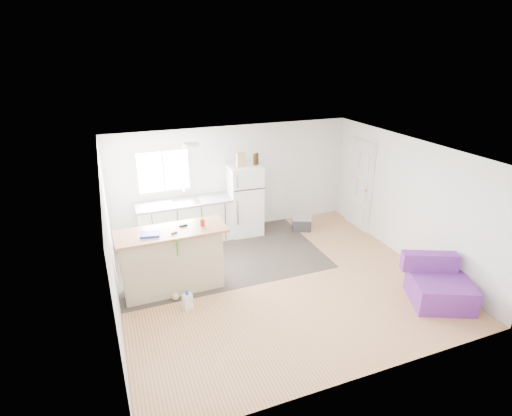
{
  "coord_description": "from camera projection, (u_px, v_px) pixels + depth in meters",
  "views": [
    {
      "loc": [
        -2.63,
        -5.7,
        3.97
      ],
      "look_at": [
        -0.16,
        0.7,
        1.19
      ],
      "focal_mm": 28.0,
      "sensor_mm": 36.0,
      "label": 1
    }
  ],
  "objects": [
    {
      "name": "cleaner_jug",
      "position": [
        188.0,
        301.0,
        6.46
      ],
      "size": [
        0.17,
        0.14,
        0.33
      ],
      "rotation": [
        0.0,
        0.0,
        0.3
      ],
      "color": "white",
      "rests_on": "floor"
    },
    {
      "name": "refrigerator",
      "position": [
        245.0,
        200.0,
        8.91
      ],
      "size": [
        0.73,
        0.7,
        1.59
      ],
      "rotation": [
        0.0,
        0.0,
        -0.05
      ],
      "color": "white",
      "rests_on": "floor"
    },
    {
      "name": "tool_a",
      "position": [
        183.0,
        225.0,
        6.8
      ],
      "size": [
        0.15,
        0.07,
        0.03
      ],
      "primitive_type": "cube",
      "rotation": [
        0.0,
        0.0,
        0.14
      ],
      "color": "black",
      "rests_on": "peninsula"
    },
    {
      "name": "bottle_left",
      "position": [
        255.0,
        160.0,
        8.58
      ],
      "size": [
        0.08,
        0.08,
        0.25
      ],
      "primitive_type": "cylinder",
      "rotation": [
        0.0,
        0.0,
        -0.08
      ],
      "color": "#321B09",
      "rests_on": "refrigerator"
    },
    {
      "name": "bottle_right",
      "position": [
        257.0,
        159.0,
        8.66
      ],
      "size": [
        0.09,
        0.09,
        0.25
      ],
      "primitive_type": "cylinder",
      "rotation": [
        0.0,
        0.0,
        -0.27
      ],
      "color": "#321B09",
      "rests_on": "refrigerator"
    },
    {
      "name": "tool_b",
      "position": [
        174.0,
        233.0,
        6.54
      ],
      "size": [
        0.11,
        0.07,
        0.03
      ],
      "primitive_type": "cube",
      "rotation": [
        0.0,
        0.0,
        0.37
      ],
      "color": "black",
      "rests_on": "peninsula"
    },
    {
      "name": "window",
      "position": [
        163.0,
        171.0,
        8.35
      ],
      "size": [
        1.18,
        0.06,
        0.98
      ],
      "color": "white",
      "rests_on": "back_wall"
    },
    {
      "name": "cardboard_box",
      "position": [
        241.0,
        160.0,
        8.47
      ],
      "size": [
        0.21,
        0.13,
        0.3
      ],
      "primitive_type": "cube",
      "rotation": [
        0.0,
        0.0,
        0.13
      ],
      "color": "tan",
      "rests_on": "refrigerator"
    },
    {
      "name": "mop",
      "position": [
        176.0,
        286.0,
        6.71
      ],
      "size": [
        0.19,
        0.32,
        1.14
      ],
      "rotation": [
        0.0,
        0.0,
        -0.05
      ],
      "color": "green",
      "rests_on": "floor"
    },
    {
      "name": "peninsula",
      "position": [
        172.0,
        260.0,
        6.85
      ],
      "size": [
        1.84,
        0.73,
        1.13
      ],
      "rotation": [
        0.0,
        0.0,
        0.02
      ],
      "color": "tan",
      "rests_on": "floor"
    },
    {
      "name": "cooler",
      "position": [
        302.0,
        223.0,
        9.25
      ],
      "size": [
        0.52,
        0.45,
        0.34
      ],
      "rotation": [
        0.0,
        0.0,
        -0.42
      ],
      "color": "#2C2C2E",
      "rests_on": "floor"
    },
    {
      "name": "ceiling_fixture",
      "position": [
        191.0,
        145.0,
        7.05
      ],
      "size": [
        0.3,
        0.3,
        0.07
      ],
      "primitive_type": "cylinder",
      "color": "white",
      "rests_on": "ceiling"
    },
    {
      "name": "kitchen_cabinets",
      "position": [
        187.0,
        221.0,
        8.61
      ],
      "size": [
        2.1,
        0.66,
        1.22
      ],
      "rotation": [
        0.0,
        0.0,
        0.0
      ],
      "color": "white",
      "rests_on": "floor"
    },
    {
      "name": "red_cup",
      "position": [
        202.0,
        222.0,
        6.81
      ],
      "size": [
        0.11,
        0.11,
        0.12
      ],
      "primitive_type": "cylinder",
      "rotation": [
        0.0,
        0.0,
        -0.41
      ],
      "color": "red",
      "rests_on": "peninsula"
    },
    {
      "name": "interior_door",
      "position": [
        360.0,
        185.0,
        9.17
      ],
      "size": [
        0.11,
        0.92,
        2.1
      ],
      "color": "white",
      "rests_on": "right_wall"
    },
    {
      "name": "purple_seat",
      "position": [
        438.0,
        286.0,
        6.63
      ],
      "size": [
        1.2,
        1.2,
        0.76
      ],
      "rotation": [
        0.0,
        0.0,
        -0.42
      ],
      "color": "#752E96",
      "rests_on": "floor"
    },
    {
      "name": "blue_tray",
      "position": [
        150.0,
        234.0,
        6.47
      ],
      "size": [
        0.33,
        0.27,
        0.04
      ],
      "primitive_type": "cube",
      "rotation": [
        0.0,
        0.0,
        -0.16
      ],
      "color": "#162ECF",
      "rests_on": "peninsula"
    },
    {
      "name": "vinyl_zone",
      "position": [
        220.0,
        256.0,
        8.14
      ],
      "size": [
        4.05,
        2.5,
        0.0
      ],
      "primitive_type": "cube",
      "color": "#342C27",
      "rests_on": "floor"
    },
    {
      "name": "room",
      "position": [
        279.0,
        221.0,
        6.85
      ],
      "size": [
        5.51,
        5.01,
        2.41
      ],
      "color": "#9F6842",
      "rests_on": "ground"
    }
  ]
}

